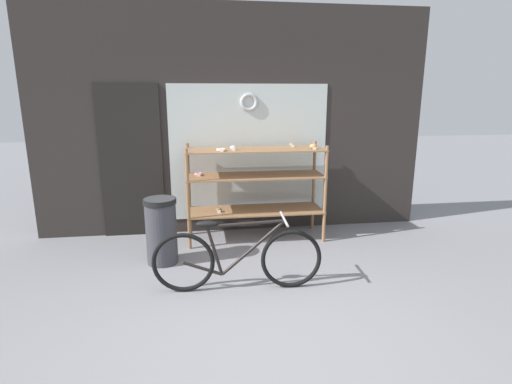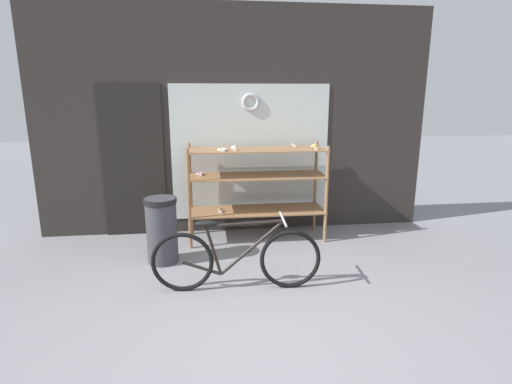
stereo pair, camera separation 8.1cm
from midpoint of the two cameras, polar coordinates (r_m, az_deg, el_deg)
name	(u,v)px [view 1 (the left image)]	position (r m, az deg, el deg)	size (l,w,h in m)	color
ground_plane	(265,330)	(3.60, 0.67, -19.17)	(30.00, 30.00, 0.00)	gray
storefront_facade	(232,125)	(5.70, -3.90, 9.55)	(5.54, 0.13, 3.15)	#2D2826
display_case	(255,180)	(5.40, -0.57, 1.70)	(1.84, 0.60, 1.32)	#8E6642
bicycle	(237,258)	(4.10, -3.29, -9.45)	(1.72, 0.46, 0.76)	black
trash_bin	(161,229)	(4.84, -13.86, -5.11)	(0.38, 0.38, 0.79)	#38383D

